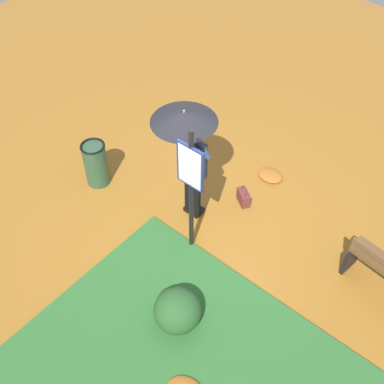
{
  "coord_description": "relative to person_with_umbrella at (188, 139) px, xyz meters",
  "views": [
    {
      "loc": [
        -3.22,
        3.94,
        6.04
      ],
      "look_at": [
        -0.07,
        0.21,
        0.85
      ],
      "focal_mm": 45.07,
      "sensor_mm": 36.0,
      "label": 1
    }
  ],
  "objects": [
    {
      "name": "leaf_pile_by_bench",
      "position": [
        -0.6,
        -1.53,
        -1.5
      ],
      "size": [
        0.46,
        0.37,
        0.1
      ],
      "color": "#A86023",
      "rests_on": "ground_plane"
    },
    {
      "name": "handbag",
      "position": [
        -0.58,
        -0.73,
        -1.42
      ],
      "size": [
        0.33,
        0.28,
        0.37
      ],
      "color": "brown",
      "rests_on": "ground_plane"
    },
    {
      "name": "leaf_pile_far_path",
      "position": [
        1.13,
        -1.43,
        -1.5
      ],
      "size": [
        0.45,
        0.36,
        0.1
      ],
      "color": "#A86023",
      "rests_on": "ground_plane"
    },
    {
      "name": "ground_plane",
      "position": [
        -0.22,
        0.04,
        -1.55
      ],
      "size": [
        18.0,
        18.0,
        0.0
      ],
      "primitive_type": "plane",
      "color": "#9E6623"
    },
    {
      "name": "info_sign_post",
      "position": [
        -0.5,
        0.52,
        -0.11
      ],
      "size": [
        0.44,
        0.07,
        2.3
      ],
      "color": "black",
      "rests_on": "ground_plane"
    },
    {
      "name": "person_with_umbrella",
      "position": [
        0.0,
        0.0,
        0.0
      ],
      "size": [
        0.96,
        0.96,
        2.04
      ],
      "color": "black",
      "rests_on": "ground_plane"
    },
    {
      "name": "trash_bin",
      "position": [
        1.65,
        0.49,
        -1.13
      ],
      "size": [
        0.42,
        0.42,
        0.83
      ],
      "color": "#2D5138",
      "rests_on": "ground_plane"
    },
    {
      "name": "shrub_cluster",
      "position": [
        -1.16,
        1.61,
        -1.28
      ],
      "size": [
        0.71,
        0.65,
        0.58
      ],
      "color": "#285628",
      "rests_on": "ground_plane"
    }
  ]
}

